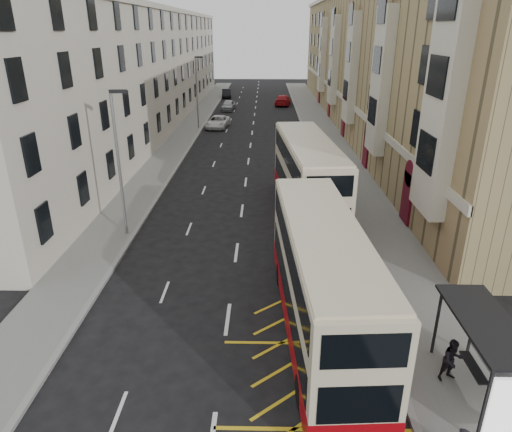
{
  "coord_description": "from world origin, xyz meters",
  "views": [
    {
      "loc": [
        1.47,
        -11.6,
        10.99
      ],
      "look_at": [
        1.05,
        9.36,
        2.36
      ],
      "focal_mm": 32.0,
      "sensor_mm": 36.0,
      "label": 1
    }
  ],
  "objects_px": {
    "street_lamp_far": "(197,89)",
    "double_decker_rear": "(307,177)",
    "street_lamp_near": "(119,157)",
    "pedestrian_far": "(391,305)",
    "double_decker_front": "(322,281)",
    "pedestrian_mid": "(452,360)",
    "car_red": "(283,100)",
    "car_dark": "(227,93)",
    "car_silver": "(228,105)",
    "bus_shelter": "(493,349)",
    "white_van": "(218,122)"
  },
  "relations": [
    {
      "from": "pedestrian_mid",
      "to": "car_silver",
      "type": "distance_m",
      "value": 56.07
    },
    {
      "from": "double_decker_front",
      "to": "white_van",
      "type": "relative_size",
      "value": 2.32
    },
    {
      "from": "pedestrian_far",
      "to": "car_silver",
      "type": "bearing_deg",
      "value": -62.7
    },
    {
      "from": "double_decker_front",
      "to": "car_dark",
      "type": "relative_size",
      "value": 2.7
    },
    {
      "from": "double_decker_front",
      "to": "double_decker_rear",
      "type": "bearing_deg",
      "value": 84.18
    },
    {
      "from": "street_lamp_far",
      "to": "double_decker_rear",
      "type": "height_order",
      "value": "street_lamp_far"
    },
    {
      "from": "double_decker_front",
      "to": "pedestrian_far",
      "type": "distance_m",
      "value": 3.18
    },
    {
      "from": "street_lamp_near",
      "to": "pedestrian_far",
      "type": "height_order",
      "value": "street_lamp_near"
    },
    {
      "from": "car_silver",
      "to": "car_dark",
      "type": "bearing_deg",
      "value": 100.98
    },
    {
      "from": "double_decker_front",
      "to": "car_silver",
      "type": "distance_m",
      "value": 52.79
    },
    {
      "from": "pedestrian_mid",
      "to": "car_dark",
      "type": "bearing_deg",
      "value": 85.61
    },
    {
      "from": "bus_shelter",
      "to": "white_van",
      "type": "distance_m",
      "value": 44.99
    },
    {
      "from": "double_decker_front",
      "to": "car_red",
      "type": "height_order",
      "value": "double_decker_front"
    },
    {
      "from": "street_lamp_near",
      "to": "car_red",
      "type": "relative_size",
      "value": 1.49
    },
    {
      "from": "pedestrian_mid",
      "to": "white_van",
      "type": "height_order",
      "value": "pedestrian_mid"
    },
    {
      "from": "street_lamp_far",
      "to": "pedestrian_mid",
      "type": "height_order",
      "value": "street_lamp_far"
    },
    {
      "from": "pedestrian_mid",
      "to": "car_silver",
      "type": "height_order",
      "value": "pedestrian_mid"
    },
    {
      "from": "bus_shelter",
      "to": "street_lamp_far",
      "type": "distance_m",
      "value": 44.94
    },
    {
      "from": "bus_shelter",
      "to": "car_dark",
      "type": "bearing_deg",
      "value": 101.1
    },
    {
      "from": "street_lamp_near",
      "to": "car_dark",
      "type": "xyz_separation_m",
      "value": [
        1.15,
        56.64,
        -3.93
      ]
    },
    {
      "from": "pedestrian_far",
      "to": "white_van",
      "type": "distance_m",
      "value": 40.53
    },
    {
      "from": "double_decker_rear",
      "to": "car_dark",
      "type": "distance_m",
      "value": 53.97
    },
    {
      "from": "white_van",
      "to": "street_lamp_near",
      "type": "bearing_deg",
      "value": -88.03
    },
    {
      "from": "white_van",
      "to": "car_red",
      "type": "height_order",
      "value": "car_red"
    },
    {
      "from": "double_decker_rear",
      "to": "pedestrian_mid",
      "type": "distance_m",
      "value": 15.44
    },
    {
      "from": "double_decker_front",
      "to": "pedestrian_far",
      "type": "bearing_deg",
      "value": 6.21
    },
    {
      "from": "street_lamp_near",
      "to": "double_decker_rear",
      "type": "distance_m",
      "value": 11.26
    },
    {
      "from": "pedestrian_far",
      "to": "car_red",
      "type": "height_order",
      "value": "pedestrian_far"
    },
    {
      "from": "street_lamp_near",
      "to": "car_silver",
      "type": "relative_size",
      "value": 1.88
    },
    {
      "from": "double_decker_front",
      "to": "double_decker_rear",
      "type": "xyz_separation_m",
      "value": [
        0.5,
        12.32,
        0.13
      ]
    },
    {
      "from": "white_van",
      "to": "car_dark",
      "type": "xyz_separation_m",
      "value": [
        -1.03,
        25.85,
        0.01
      ]
    },
    {
      "from": "car_silver",
      "to": "double_decker_rear",
      "type": "bearing_deg",
      "value": -73.29
    },
    {
      "from": "street_lamp_near",
      "to": "double_decker_front",
      "type": "height_order",
      "value": "street_lamp_near"
    },
    {
      "from": "street_lamp_near",
      "to": "double_decker_rear",
      "type": "relative_size",
      "value": 0.65
    },
    {
      "from": "street_lamp_near",
      "to": "car_silver",
      "type": "distance_m",
      "value": 43.66
    },
    {
      "from": "bus_shelter",
      "to": "white_van",
      "type": "bearing_deg",
      "value": 106.16
    },
    {
      "from": "white_van",
      "to": "car_silver",
      "type": "distance_m",
      "value": 12.63
    },
    {
      "from": "pedestrian_mid",
      "to": "pedestrian_far",
      "type": "xyz_separation_m",
      "value": [
        -1.23,
        3.12,
        0.05
      ]
    },
    {
      "from": "car_silver",
      "to": "car_red",
      "type": "xyz_separation_m",
      "value": [
        8.08,
        4.93,
        0.06
      ]
    },
    {
      "from": "street_lamp_near",
      "to": "car_dark",
      "type": "height_order",
      "value": "street_lamp_near"
    },
    {
      "from": "street_lamp_near",
      "to": "bus_shelter",
      "type": "bearing_deg",
      "value": -40.14
    },
    {
      "from": "double_decker_rear",
      "to": "car_silver",
      "type": "xyz_separation_m",
      "value": [
        -8.02,
        39.91,
        -1.73
      ]
    },
    {
      "from": "street_lamp_far",
      "to": "white_van",
      "type": "xyz_separation_m",
      "value": [
        2.18,
        0.79,
        -3.94
      ]
    },
    {
      "from": "double_decker_front",
      "to": "white_van",
      "type": "distance_m",
      "value": 40.39
    },
    {
      "from": "pedestrian_far",
      "to": "car_dark",
      "type": "bearing_deg",
      "value": -63.84
    },
    {
      "from": "bus_shelter",
      "to": "car_red",
      "type": "bearing_deg",
      "value": 93.92
    },
    {
      "from": "street_lamp_near",
      "to": "white_van",
      "type": "distance_m",
      "value": 31.12
    },
    {
      "from": "street_lamp_far",
      "to": "white_van",
      "type": "distance_m",
      "value": 4.57
    },
    {
      "from": "double_decker_front",
      "to": "pedestrian_mid",
      "type": "distance_m",
      "value": 5.04
    },
    {
      "from": "double_decker_rear",
      "to": "car_red",
      "type": "bearing_deg",
      "value": 84.93
    }
  ]
}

